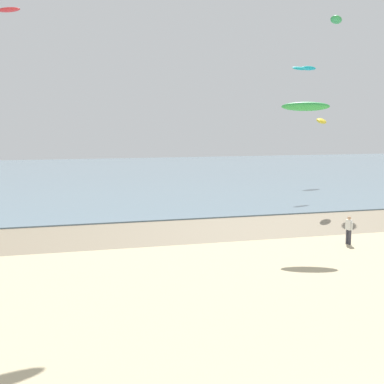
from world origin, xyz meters
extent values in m
cube|color=#84755B|center=(0.00, 25.00, 0.00)|extent=(120.00, 7.73, 0.01)
cube|color=slate|center=(0.00, 63.86, 0.05)|extent=(160.00, 70.00, 0.10)
cylinder|color=#383842|center=(9.38, 18.53, 0.44)|extent=(0.16, 0.16, 0.88)
cylinder|color=#383842|center=(9.33, 18.75, 0.44)|extent=(0.16, 0.16, 0.88)
cube|color=white|center=(9.36, 18.64, 1.18)|extent=(0.30, 0.40, 0.60)
sphere|color=tan|center=(9.36, 18.64, 1.60)|extent=(0.22, 0.22, 0.22)
cylinder|color=white|center=(9.41, 18.41, 1.13)|extent=(0.09, 0.09, 0.52)
cylinder|color=white|center=(9.30, 18.87, 1.13)|extent=(0.09, 0.09, 0.52)
ellipsoid|color=#19B2B7|center=(23.31, 50.78, 13.98)|extent=(2.78, 1.76, 0.67)
ellipsoid|color=yellow|center=(13.78, 30.18, 7.41)|extent=(2.21, 2.55, 0.66)
ellipsoid|color=#19B2B7|center=(16.73, 40.20, 12.72)|extent=(2.03, 1.30, 0.51)
ellipsoid|color=red|center=(-10.33, 32.99, 15.43)|extent=(2.02, 1.64, 0.37)
ellipsoid|color=green|center=(17.27, 34.35, 16.40)|extent=(2.54, 3.18, 0.55)
ellipsoid|color=green|center=(6.83, 19.71, 8.20)|extent=(3.00, 1.87, 0.73)
camera|label=1|loc=(-7.76, -8.11, 7.19)|focal=48.28mm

